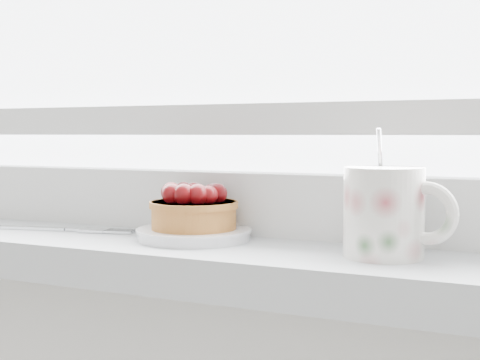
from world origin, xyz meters
The scene contains 4 objects.
saucer centered at (-0.03, 1.90, 0.95)m, with size 0.12×0.12×0.01m, color silver.
raspberry_tart centered at (-0.03, 1.90, 0.97)m, with size 0.10×0.10×0.05m.
floral_mug centered at (0.18, 1.88, 0.98)m, with size 0.11×0.08×0.12m.
fork centered at (-0.22, 1.89, 0.94)m, with size 0.20×0.06×0.00m.
Camera 1 is at (0.32, 1.28, 1.05)m, focal length 50.00 mm.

